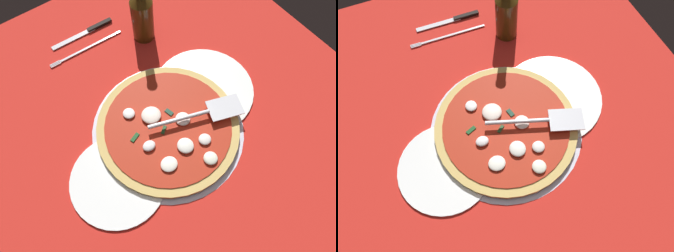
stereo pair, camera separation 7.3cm
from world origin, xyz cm
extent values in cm
cube|color=red|center=(0.00, 0.00, -0.40)|extent=(109.11, 109.11, 0.80)
cylinder|color=silver|center=(-2.71, 2.01, 0.48)|extent=(37.08, 37.08, 0.96)
cylinder|color=white|center=(-16.91, -1.53, 0.50)|extent=(25.81, 25.81, 1.00)
cylinder|color=white|center=(14.04, 5.75, 0.50)|extent=(21.91, 21.91, 1.00)
cylinder|color=tan|center=(-2.71, 2.01, 1.52)|extent=(34.52, 34.52, 1.13)
cylinder|color=#A72613|center=(-2.71, 2.01, 2.23)|extent=(30.61, 30.61, 0.30)
ellipsoid|color=silver|center=(-0.84, -2.30, 3.08)|extent=(4.77, 4.74, 1.39)
ellipsoid|color=white|center=(-2.67, 8.82, 2.98)|extent=(3.79, 3.99, 1.20)
ellipsoid|color=white|center=(4.11, 3.90, 2.97)|extent=(3.08, 2.56, 1.17)
ellipsoid|color=white|center=(-6.44, 2.94, 2.84)|extent=(3.61, 3.66, 0.92)
ellipsoid|color=white|center=(2.99, 10.14, 2.87)|extent=(3.92, 3.64, 0.97)
ellipsoid|color=silver|center=(-7.29, 10.23, 2.91)|extent=(2.95, 2.91, 1.05)
ellipsoid|color=silver|center=(-5.37, 14.59, 2.93)|extent=(3.23, 3.28, 1.09)
ellipsoid|color=white|center=(3.18, -5.99, 2.87)|extent=(2.87, 3.02, 0.97)
cube|color=#153625|center=(-5.00, -0.63, 2.53)|extent=(1.53, 2.29, 0.30)
cube|color=#124118|center=(5.46, -0.20, 2.53)|extent=(2.64, 1.75, 0.30)
cube|color=#214822|center=(-1.13, 2.47, 2.53)|extent=(2.20, 1.94, 0.30)
cube|color=silver|center=(-16.09, 6.94, 3.93)|extent=(9.59, 8.14, 0.30)
cylinder|color=silver|center=(-5.17, 2.99, 4.28)|extent=(14.54, 6.07, 1.00)
cube|color=white|center=(-0.60, -34.01, 0.30)|extent=(20.80, 12.40, 0.60)
cube|color=silver|center=(-0.52, -31.36, 0.73)|extent=(18.96, 1.17, 0.25)
cube|color=silver|center=(10.44, -32.13, 0.73)|extent=(3.01, 0.31, 0.25)
cube|color=silver|center=(10.45, -31.69, 0.73)|extent=(3.01, 0.31, 0.25)
cube|color=silver|center=(10.47, -31.25, 0.73)|extent=(3.01, 0.31, 0.25)
cube|color=black|center=(-6.36, -36.50, 1.00)|extent=(7.61, 1.43, 0.80)
cube|color=silver|center=(2.16, -36.75, 0.73)|extent=(13.30, 1.80, 0.25)
cylinder|color=#402C0E|center=(-14.80, -25.89, 6.19)|extent=(6.03, 6.03, 12.37)
camera|label=1|loc=(15.96, 27.25, 67.45)|focal=32.29mm
camera|label=2|loc=(9.67, 30.86, 67.45)|focal=32.29mm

